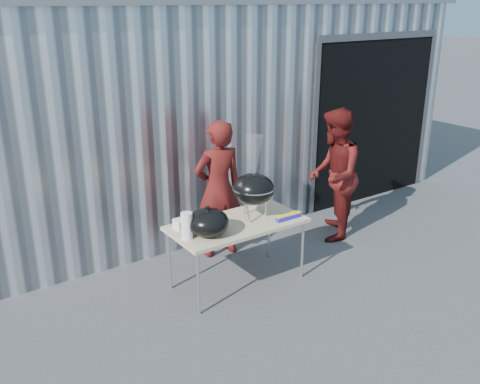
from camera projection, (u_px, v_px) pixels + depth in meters
ground at (270, 303)px, 5.72m from camera, size 80.00×80.00×0.00m
building at (153, 93)px, 9.24m from camera, size 8.20×6.20×3.10m
folding_table at (237, 226)px, 5.89m from camera, size 1.50×0.75×0.75m
kettle_grill at (254, 183)px, 5.86m from camera, size 0.47×0.47×0.94m
grill_lid at (208, 222)px, 5.52m from camera, size 0.44×0.44×0.32m
paper_towels at (187, 226)px, 5.44m from camera, size 0.12×0.12×0.28m
white_tub at (184, 223)px, 5.73m from camera, size 0.20×0.15×0.10m
foil_box at (289, 217)px, 5.95m from camera, size 0.32×0.06×0.06m
person_cook at (218, 189)px, 6.55m from camera, size 0.67×0.48×1.73m
person_bystander at (334, 175)px, 7.04m from camera, size 1.08×1.07×1.76m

